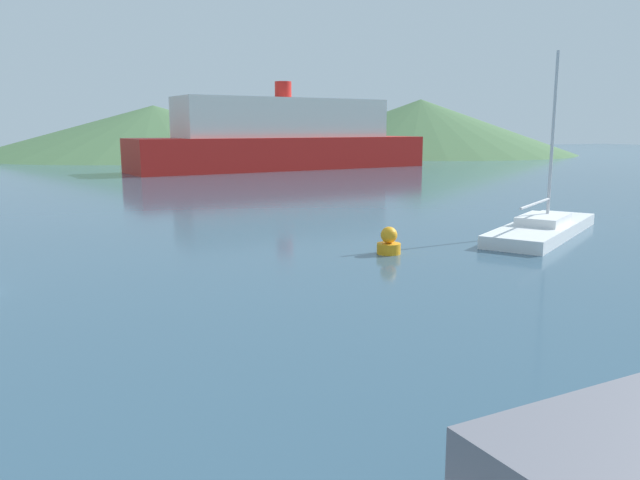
{
  "coord_description": "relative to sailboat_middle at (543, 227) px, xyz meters",
  "views": [
    {
      "loc": [
        -6.35,
        -0.84,
        4.1
      ],
      "look_at": [
        -0.37,
        14.0,
        1.2
      ],
      "focal_mm": 35.0,
      "sensor_mm": 36.0,
      "label": 1
    }
  ],
  "objects": [
    {
      "name": "sailboat_middle",
      "position": [
        0.0,
        0.0,
        0.0
      ],
      "size": [
        7.97,
        6.36,
        6.93
      ],
      "rotation": [
        0.0,
        0.0,
        0.59
      ],
      "color": "white",
      "rests_on": "ground_plane"
    },
    {
      "name": "ferry_distant",
      "position": [
        3.15,
        40.41,
        2.7
      ],
      "size": [
        30.84,
        11.3,
        8.47
      ],
      "rotation": [
        0.0,
        0.0,
        0.16
      ],
      "color": "red",
      "rests_on": "ground_plane"
    },
    {
      "name": "buoy_marker",
      "position": [
        -7.19,
        -0.95,
        0.06
      ],
      "size": [
        0.78,
        0.78,
        0.9
      ],
      "color": "orange",
      "rests_on": "ground_plane"
    },
    {
      "name": "hill_east",
      "position": [
        -4.51,
        77.92,
        3.33
      ],
      "size": [
        51.88,
        51.88,
        7.29
      ],
      "color": "#476B42",
      "rests_on": "ground_plane"
    },
    {
      "name": "hill_far_east",
      "position": [
        35.61,
        68.68,
        3.91
      ],
      "size": [
        47.5,
        47.5,
        8.45
      ],
      "color": "#476B42",
      "rests_on": "ground_plane"
    }
  ]
}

